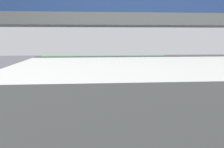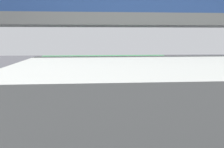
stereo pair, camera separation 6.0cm
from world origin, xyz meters
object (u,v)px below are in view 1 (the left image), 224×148
object	(u,v)px
parked_van	(216,89)
pedestrian	(85,77)
traffic_sign	(164,65)
city_bus	(105,70)

from	to	relation	value
parked_van	pedestrian	xyz separation A→B (m)	(9.76, -7.35, -0.30)
pedestrian	traffic_sign	world-z (taller)	traffic_sign
parked_van	traffic_sign	xyz separation A→B (m)	(1.27, -8.42, 0.71)
city_bus	traffic_sign	size ratio (longest dim) A/B	4.12
pedestrian	parked_van	bearing A→B (deg)	143.01
city_bus	parked_van	distance (m)	9.34
city_bus	pedestrian	bearing A→B (deg)	-50.18
city_bus	traffic_sign	world-z (taller)	city_bus
parked_van	traffic_sign	distance (m)	8.55
city_bus	pedestrian	world-z (taller)	city_bus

